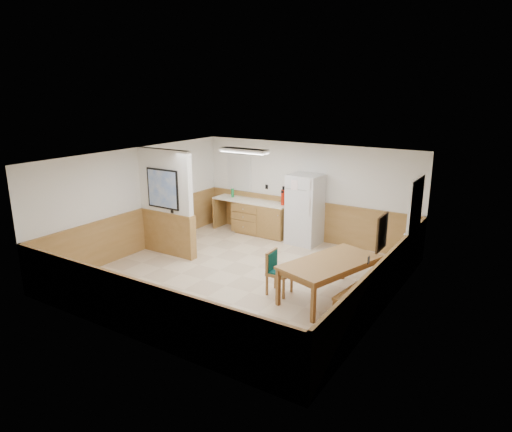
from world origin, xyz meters
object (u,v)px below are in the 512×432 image
Objects in this scene: refrigerator at (305,209)px; soap_bottle at (233,193)px; dining_bench at (364,290)px; dining_chair at (276,269)px; fire_extinguisher at (283,197)px; dining_table at (330,265)px.

refrigerator is 2.28m from soap_bottle.
dining_chair is at bearing -162.55° from dining_bench.
refrigerator is 3.59× the size of fire_extinguisher.
dining_bench is 5.57m from soap_bottle.
soap_bottle is (-3.14, 3.04, 0.53)m from dining_chair.
refrigerator is 0.70m from fire_extinguisher.
dining_bench is (0.68, -0.04, -0.32)m from dining_table.
fire_extinguisher is at bearing 113.87° from dining_chair.
dining_table is at bearing -33.38° from soap_bottle.
fire_extinguisher is 1.62m from soap_bottle.
refrigerator is 3.22m from dining_table.
fire_extinguisher is at bearing 177.05° from refrigerator.
soap_bottle is (-2.28, 0.08, 0.13)m from refrigerator.
dining_chair is at bearing -44.06° from soap_bottle.
dining_chair is at bearing -65.72° from fire_extinguisher.
dining_table is 0.75m from dining_bench.
dining_bench is at bearing -43.15° from fire_extinguisher.
fire_extinguisher is at bearing 147.11° from dining_bench.
refrigerator is at bearing 103.43° from dining_chair.
refrigerator is 1.06× the size of dining_bench.
dining_chair is 4.40m from soap_bottle.
dining_table reaches higher than dining_bench.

